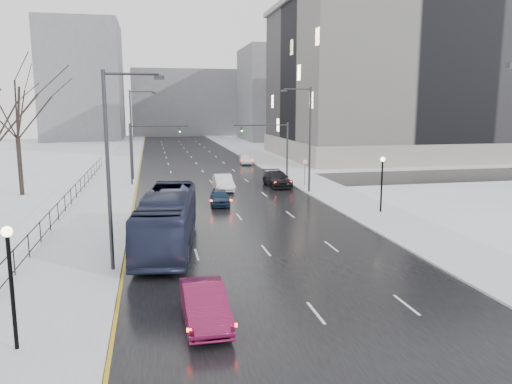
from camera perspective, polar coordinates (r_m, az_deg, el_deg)
road at (r=65.96m, az=-6.30°, el=2.59°), size 16.00×150.00×0.04m
cross_road at (r=54.14m, az=-5.05°, el=1.02°), size 130.00×10.00×0.04m
sidewalk_left at (r=65.79m, az=-15.45°, el=2.32°), size 5.00×150.00×0.16m
sidewalk_right at (r=67.76m, az=2.58°, el=2.88°), size 5.00×150.00×0.16m
park_strip at (r=67.07m, az=-23.57°, el=1.97°), size 14.00×150.00×0.12m
tree_park_e at (r=51.24m, az=-25.13°, el=-0.42°), size 9.45×9.45×13.50m
iron_fence at (r=36.53m, az=-22.21°, el=-2.58°), size 0.06×70.00×1.30m
streetlight_r_mid at (r=47.46m, az=5.93°, el=6.56°), size 2.95×0.25×10.00m
streetlight_l_near at (r=25.35m, az=-16.08°, el=3.36°), size 2.95×0.25×10.00m
streetlight_l_far at (r=57.23m, az=-13.83°, el=6.88°), size 2.95×0.25×10.00m
lamppost_l at (r=18.57m, az=-26.28°, el=-8.02°), size 0.36×0.36×4.28m
lamppost_r_mid at (r=39.52m, az=14.21°, el=1.75°), size 0.36×0.36×4.28m
mast_signal_right at (r=55.00m, az=2.51°, el=5.47°), size 6.10×0.33×6.50m
mast_signal_left at (r=53.31m, az=-12.99°, el=5.09°), size 6.10×0.33×6.50m
no_uturn_sign at (r=51.86m, az=5.60°, el=3.16°), size 0.60×0.06×2.70m
civic_building at (r=87.53m, az=16.63°, el=11.36°), size 41.00×31.00×24.80m
bldg_far_right at (r=124.95m, az=4.15°, el=11.08°), size 24.00×20.00×22.00m
bldg_far_left at (r=131.20m, az=-19.15°, el=11.82°), size 18.00×22.00×28.00m
bldg_far_center at (r=145.50m, az=-7.92°, el=10.05°), size 30.00×18.00×18.00m
sedan_left_near at (r=19.74m, az=-5.93°, el=-12.60°), size 1.71×4.63×1.51m
bus at (r=29.76m, az=-10.08°, el=-3.15°), size 4.31×12.13×3.31m
sedan_center_near at (r=41.98m, az=-4.15°, el=-0.60°), size 1.87×4.02×1.33m
sedan_right_near at (r=49.11m, az=-3.78°, el=1.09°), size 1.78×4.86×1.59m
sedan_right_far at (r=51.67m, az=2.44°, el=1.52°), size 2.32×5.42×1.56m
sedan_right_distant at (r=71.52m, az=-1.19°, el=3.81°), size 1.93×4.51×1.45m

